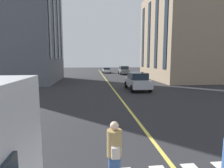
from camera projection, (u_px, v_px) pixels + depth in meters
lane_centre_line at (112, 87)px, 22.17m from camera, size 80.00×0.16×0.01m
car_grey_mid at (124, 70)px, 41.58m from camera, size 4.70×2.14×1.88m
car_silver_parked_b at (137, 81)px, 19.80m from camera, size 4.70×2.14×1.88m
car_white_oncoming at (107, 70)px, 46.25m from camera, size 4.40×1.95×1.37m
pedestrian_companion at (114, 154)px, 4.65m from camera, size 0.50×0.38×1.69m
building_right_near at (189, 36)px, 30.35m from camera, size 14.47×12.72×14.20m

